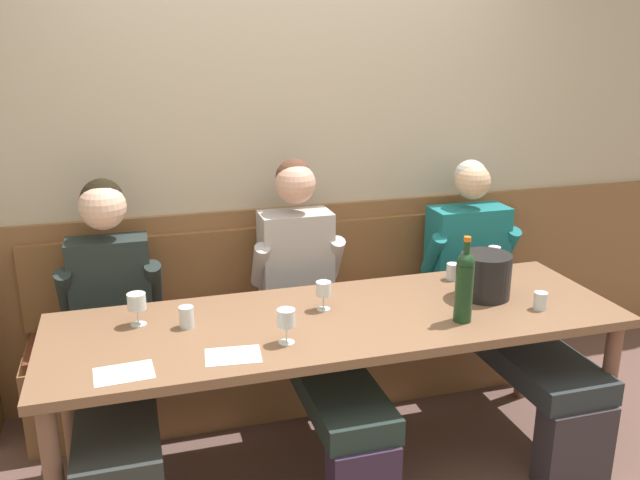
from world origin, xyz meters
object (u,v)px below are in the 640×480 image
Objects in this scene: person_right_seat at (497,298)px; wine_glass_right_end at (286,320)px; person_center_right_seat at (313,310)px; water_tumbler_left at (187,317)px; wine_glass_left_end at (137,302)px; ice_bucket at (485,276)px; wall_bench at (301,349)px; water_tumbler_right at (540,301)px; wine_glass_mid_right at (323,290)px; wine_glass_center_rear at (494,255)px; water_tumbler_center at (453,272)px; dining_table at (340,333)px; wine_bottle_green_tall at (464,285)px; person_center_left_seat at (113,340)px.

wine_glass_right_end is at bearing -158.18° from person_right_seat.
person_center_right_seat is 0.69m from water_tumbler_left.
person_right_seat is at bearing 4.95° from wine_glass_left_end.
wine_glass_right_end is at bearing -167.92° from ice_bucket.
person_center_right_seat is 0.99m from person_right_seat.
wine_glass_left_end is at bearing -148.41° from wall_bench.
person_center_right_seat is 1.05m from water_tumbler_right.
wall_bench reaches higher than wine_glass_right_end.
wine_glass_left_end reaches higher than wine_glass_mid_right.
water_tumbler_center is at bearing -179.46° from wine_glass_center_rear.
ice_bucket is 1.57× the size of wine_glass_center_rear.
person_right_seat reaches higher than water_tumbler_center.
water_tumbler_center is at bearing 21.98° from dining_table.
wine_bottle_green_tall is at bearing -45.83° from person_center_right_seat.
person_right_seat is (1.92, -0.00, -0.02)m from person_center_left_seat.
person_center_right_seat is at bearing -94.51° from wall_bench.
wall_bench is 1.02m from water_tumbler_left.
wall_bench is 19.50× the size of wine_glass_right_end.
wall_bench is at bearing 149.52° from water_tumbler_center.
wine_bottle_green_tall reaches higher than water_tumbler_center.
ice_bucket is at bearing -22.72° from person_center_right_seat.
wine_glass_mid_right is at bearing 1.65° from water_tumbler_left.
person_right_seat is at bearing 48.49° from ice_bucket.
water_tumbler_center is at bearing -1.46° from person_center_left_seat.
person_right_seat is at bearing -1.31° from person_center_right_seat.
wall_bench is 11.91× the size of ice_bucket.
ice_bucket is 2.84× the size of water_tumbler_center.
person_right_seat is 14.00× the size of water_tumbler_left.
water_tumbler_left reaches higher than dining_table.
dining_table is 0.34m from person_center_right_seat.
dining_table is 19.03× the size of wine_glass_mid_right.
ice_bucket is 2.56× the size of water_tumbler_left.
person_center_right_seat reaches higher than water_tumbler_center.
water_tumbler_left is at bearing -171.52° from water_tumbler_center.
ice_bucket is at bearing -9.79° from person_center_left_seat.
person_center_left_seat is 5.51× the size of ice_bucket.
wine_glass_mid_right is at bearing -169.15° from wine_glass_center_rear.
person_center_left_seat is 3.44× the size of wine_bottle_green_tall.
water_tumbler_right is at bearing -16.21° from wine_glass_mid_right.
wine_glass_right_end is at bearing -116.04° from person_center_right_seat.
wine_glass_left_end is at bearing 165.26° from wine_bottle_green_tall.
person_right_seat is (0.99, -0.02, -0.04)m from person_center_right_seat.
person_center_right_seat is at bearing 12.45° from wine_glass_left_end.
wine_glass_center_rear is (1.74, 0.12, 0.01)m from wine_glass_left_end.
wine_glass_mid_right is 0.75m from water_tumbler_center.
wine_glass_left_end is at bearing -53.53° from person_center_left_seat.
wall_bench is 2.09× the size of person_center_right_seat.
person_right_seat is 0.27m from wine_glass_center_rear.
wine_glass_right_end reaches higher than wine_glass_left_end.
wine_glass_center_rear is (0.95, 0.18, 0.02)m from wine_glass_mid_right.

